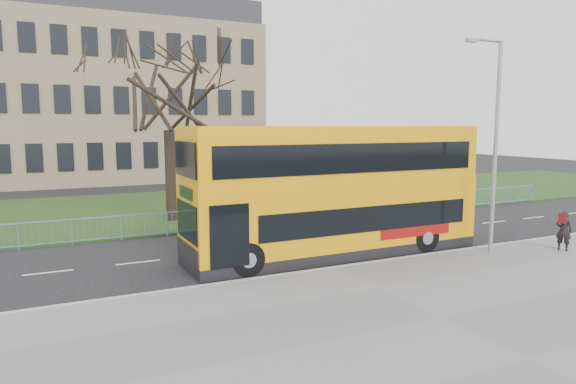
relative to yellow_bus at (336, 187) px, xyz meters
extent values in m
plane|color=black|center=(-1.16, -0.39, -2.63)|extent=(120.00, 120.00, 0.00)
cube|color=slate|center=(-1.16, -7.14, -2.57)|extent=(80.00, 10.50, 0.12)
cube|color=#969699|center=(-1.16, -1.94, -2.56)|extent=(80.00, 0.20, 0.14)
cube|color=#1E3A15|center=(-1.16, 13.91, -2.59)|extent=(80.00, 15.40, 0.08)
cube|color=#847353|center=(-6.16, 34.61, 4.37)|extent=(30.00, 15.00, 14.00)
cube|color=#F5A40A|center=(0.00, 0.01, -1.14)|extent=(11.71, 2.85, 2.17)
cube|color=#F5A40A|center=(0.00, 0.01, 0.14)|extent=(11.71, 2.85, 0.37)
cube|color=#F5A40A|center=(0.00, 0.01, 1.30)|extent=(11.65, 2.79, 1.95)
cube|color=black|center=(0.68, -1.38, -1.05)|extent=(9.02, 0.09, 0.95)
cube|color=black|center=(0.01, -1.37, 1.20)|extent=(10.76, 0.10, 1.06)
cylinder|color=black|center=(-4.17, -1.27, -2.05)|extent=(1.16, 0.32, 1.16)
cylinder|color=black|center=(3.40, -1.23, -2.05)|extent=(1.16, 0.32, 1.16)
imported|color=black|center=(8.12, -3.76, -1.73)|extent=(0.59, 0.68, 1.56)
cylinder|color=#919599|center=(5.35, -2.72, 1.46)|extent=(0.16, 0.16, 7.94)
cylinder|color=#919599|center=(4.65, -2.68, 5.43)|extent=(1.39, 0.18, 0.10)
cube|color=#919599|center=(3.96, -2.64, 5.38)|extent=(0.46, 0.20, 0.12)
camera|label=1|loc=(-10.20, -16.78, 2.38)|focal=32.00mm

